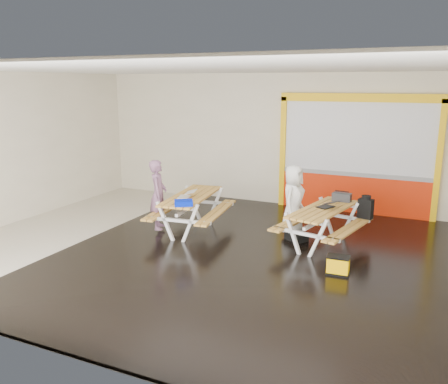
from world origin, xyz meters
The scene contains 14 objects.
room centered at (0.00, 0.00, 1.75)m, with size 10.02×8.02×3.52m.
deck centered at (1.25, 0.00, 0.03)m, with size 7.50×7.98×0.05m, color black.
kiosk centered at (2.20, 3.93, 1.44)m, with size 3.88×0.16×3.00m.
picnic_table_left centered at (-0.80, 0.94, 0.65)m, with size 1.70×2.28×0.85m.
picnic_table_right centered at (2.06, 1.18, 0.62)m, with size 1.75×2.26×0.81m.
person_left centered at (-1.41, 0.55, 0.88)m, with size 0.55×0.36×1.52m, color #7C536F.
person_right centered at (1.35, 1.44, 0.84)m, with size 0.72×0.47×1.48m, color white.
laptop_left centered at (-0.80, 0.71, 0.90)m, with size 0.45×0.43×0.16m.
laptop_right centered at (2.12, 1.25, 0.86)m, with size 0.49×0.47×0.16m.
blue_pouch centered at (-0.52, 0.09, 0.90)m, with size 0.36×0.25×0.11m, color #0017BE.
toolbox centered at (2.27, 1.91, 0.90)m, with size 0.40×0.22×0.22m.
backpack centered at (2.78, 1.89, 0.74)m, with size 0.33×0.25×0.49m.
dark_case centered at (1.52, 1.21, 0.13)m, with size 0.41×0.31×0.16m, color black.
fluke_bag centered at (2.65, -0.21, 0.21)m, with size 0.39×0.26×0.33m.
Camera 1 is at (3.99, -7.80, 3.24)m, focal length 37.40 mm.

